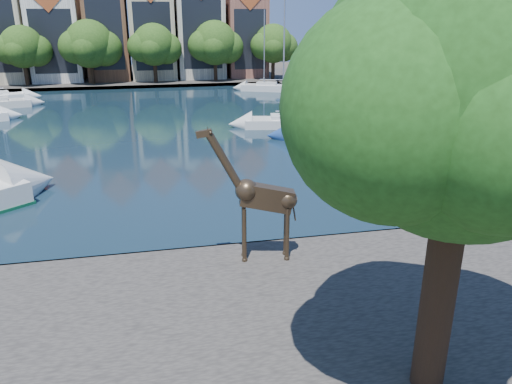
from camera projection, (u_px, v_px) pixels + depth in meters
ground at (132, 264)px, 19.64m from camera, size 160.00×160.00×0.00m
water_basin at (139, 130)px, 41.71m from camera, size 38.00×50.00×0.08m
near_quay at (126, 379)px, 13.12m from camera, size 50.00×14.00×0.50m
far_quay at (141, 79)px, 71.08m from camera, size 60.00×16.00×0.50m
right_quay at (413, 115)px, 46.47m from camera, size 14.00×52.00×0.50m
plane_tree at (472, 99)px, 10.22m from camera, size 8.32×6.40×10.62m
townhouse_west_mid at (3, 21)px, 65.06m from camera, size 5.94×9.18×16.79m
townhouse_west_inner at (57, 27)px, 66.62m from camera, size 6.43×9.18×15.15m
townhouse_center at (106, 19)px, 67.53m from camera, size 5.44×9.18×16.93m
townhouse_east_inner at (152, 24)px, 68.90m from camera, size 5.94×9.18×15.79m
townhouse_east_mid at (199, 21)px, 70.03m from camera, size 6.43×9.18×16.65m
townhouse_east_end at (244, 28)px, 71.63m from camera, size 5.44×9.18×14.43m
far_tree_west at (23, 48)px, 61.68m from camera, size 6.76×5.20×7.36m
far_tree_mid_west at (90, 46)px, 63.15m from camera, size 7.80×6.00×8.00m
far_tree_mid_east at (154, 46)px, 64.75m from camera, size 7.02×5.40×7.52m
far_tree_east at (216, 44)px, 66.27m from camera, size 7.54×5.80×7.84m
far_tree_far_east at (274, 45)px, 67.87m from camera, size 6.76×5.20×7.36m
giraffe_statue at (259, 197)px, 18.21m from camera, size 3.53×0.85×5.04m
sailboat_right_a at (417, 187)px, 26.21m from camera, size 5.67×2.36×11.26m
sailboat_right_b at (337, 132)px, 38.31m from camera, size 7.93×4.31×10.61m
sailboat_right_c at (283, 120)px, 42.32m from camera, size 6.73×3.39×10.60m
sailboat_right_d at (264, 86)px, 61.72m from camera, size 5.85×3.96×9.52m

